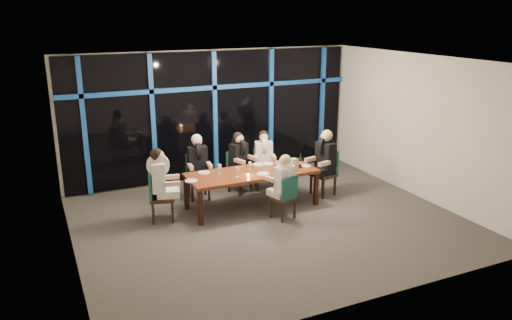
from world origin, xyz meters
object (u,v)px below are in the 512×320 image
object	(u,v)px
chair_far_left	(198,174)
diner_end_right	(324,153)
chair_far_right	(263,166)
water_pitcher	(294,164)
diner_far_right	(264,152)
diner_far_mid	(240,154)
chair_far_mid	(237,169)
wine_bottle	(300,162)
dining_table	(252,175)
chair_near_mid	(286,195)
diner_far_left	(198,158)
diner_end_left	(160,174)
chair_end_left	(157,194)
diner_near_mid	(283,177)
chair_end_right	(326,170)

from	to	relation	value
chair_far_left	diner_end_right	xyz separation A→B (m)	(2.52, -0.97, 0.40)
chair_far_right	water_pitcher	xyz separation A→B (m)	(0.14, -1.14, 0.36)
diner_far_right	chair_far_left	bearing A→B (deg)	-166.58
water_pitcher	diner_far_right	bearing A→B (deg)	122.75
diner_far_mid	chair_far_mid	bearing A→B (deg)	90.00
chair_far_mid	wine_bottle	size ratio (longest dim) A/B	2.96
dining_table	chair_far_mid	world-z (taller)	chair_far_mid
chair_near_mid	diner_end_right	size ratio (longest dim) A/B	0.92
diner_far_mid	diner_end_right	xyz separation A→B (m)	(1.57, -0.90, 0.05)
dining_table	diner_far_right	world-z (taller)	diner_far_right
diner_far_left	diner_far_right	bearing A→B (deg)	5.90
chair_far_left	diner_end_left	size ratio (longest dim) A/B	1.01
dining_table	diner_end_right	bearing A→B (deg)	0.13
chair_end_left	diner_far_right	bearing A→B (deg)	-59.40
diner_far_right	diner_end_left	size ratio (longest dim) A/B	0.93
diner_near_mid	water_pitcher	xyz separation A→B (m)	(0.54, 0.59, 0.02)
diner_far_left	diner_near_mid	distance (m)	2.01
diner_far_left	diner_end_right	xyz separation A→B (m)	(2.53, -0.89, 0.02)
chair_end_left	chair_end_right	world-z (taller)	chair_end_right
diner_end_right	chair_end_right	bearing A→B (deg)	90.00
chair_far_left	diner_far_right	distance (m)	1.55
chair_far_left	diner_far_mid	world-z (taller)	diner_far_mid
chair_far_right	chair_end_right	bearing A→B (deg)	-24.23
dining_table	diner_far_mid	bearing A→B (deg)	82.39
chair_far_left	chair_far_right	world-z (taller)	chair_far_left
chair_end_right	diner_far_right	distance (m)	1.42
diner_far_left	diner_near_mid	xyz separation A→B (m)	(1.14, -1.66, -0.07)
diner_end_left	water_pitcher	bearing A→B (deg)	-81.86
diner_end_left	water_pitcher	size ratio (longest dim) A/B	4.33
chair_far_mid	chair_near_mid	world-z (taller)	chair_far_mid
diner_far_mid	diner_far_right	xyz separation A→B (m)	(0.57, -0.03, -0.02)
dining_table	chair_far_mid	size ratio (longest dim) A/B	2.83
diner_far_left	diner_far_right	distance (m)	1.52
diner_far_left	chair_end_left	bearing A→B (deg)	-137.55
chair_far_left	diner_near_mid	xyz separation A→B (m)	(1.13, -1.74, 0.30)
dining_table	chair_end_right	bearing A→B (deg)	0.76
wine_bottle	diner_far_mid	bearing A→B (deg)	129.58
dining_table	diner_near_mid	world-z (taller)	diner_near_mid
chair_end_right	diner_far_right	world-z (taller)	diner_far_right
chair_far_left	chair_far_mid	bearing A→B (deg)	6.77
diner_far_left	water_pitcher	size ratio (longest dim) A/B	4.24
diner_far_mid	wine_bottle	xyz separation A→B (m)	(0.89, -1.08, -0.01)
chair_far_right	diner_far_left	bearing A→B (deg)	-160.81
chair_end_right	diner_near_mid	bearing A→B (deg)	-75.48
chair_far_mid	chair_far_right	xyz separation A→B (m)	(0.62, -0.03, -0.01)
diner_far_left	wine_bottle	xyz separation A→B (m)	(1.84, -1.06, -0.04)
diner_far_left	wine_bottle	bearing A→B (deg)	-23.64
diner_far_right	diner_near_mid	world-z (taller)	diner_far_right
dining_table	diner_far_right	bearing A→B (deg)	52.06
chair_end_right	diner_end_right	bearing A→B (deg)	-90.00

